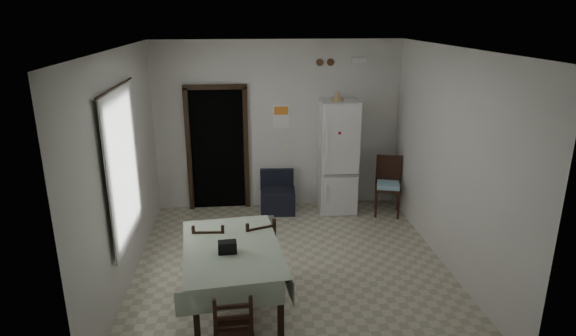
% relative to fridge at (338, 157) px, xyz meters
% --- Properties ---
extents(ground, '(4.50, 4.50, 0.00)m').
position_rel_fridge_xyz_m(ground, '(-0.99, -1.93, -0.97)').
color(ground, '#AFA78F').
rests_on(ground, ground).
extents(ceiling, '(4.20, 4.50, 0.02)m').
position_rel_fridge_xyz_m(ceiling, '(-0.99, -1.93, 1.93)').
color(ceiling, white).
rests_on(ceiling, ground).
extents(wall_back, '(4.20, 0.02, 2.90)m').
position_rel_fridge_xyz_m(wall_back, '(-0.99, 0.32, 0.48)').
color(wall_back, silver).
rests_on(wall_back, ground).
extents(wall_front, '(4.20, 0.02, 2.90)m').
position_rel_fridge_xyz_m(wall_front, '(-0.99, -4.18, 0.48)').
color(wall_front, silver).
rests_on(wall_front, ground).
extents(wall_left, '(0.02, 4.50, 2.90)m').
position_rel_fridge_xyz_m(wall_left, '(-3.09, -1.93, 0.48)').
color(wall_left, silver).
rests_on(wall_left, ground).
extents(wall_right, '(0.02, 4.50, 2.90)m').
position_rel_fridge_xyz_m(wall_right, '(1.11, -1.93, 0.48)').
color(wall_right, silver).
rests_on(wall_right, ground).
extents(doorway, '(1.06, 0.52, 2.22)m').
position_rel_fridge_xyz_m(doorway, '(-2.04, 0.52, 0.09)').
color(doorway, black).
rests_on(doorway, ground).
extents(window_recess, '(0.10, 1.20, 1.60)m').
position_rel_fridge_xyz_m(window_recess, '(-3.14, -2.13, 0.58)').
color(window_recess, silver).
rests_on(window_recess, ground).
extents(curtain, '(0.02, 1.45, 1.85)m').
position_rel_fridge_xyz_m(curtain, '(-3.03, -2.13, 0.58)').
color(curtain, silver).
rests_on(curtain, ground).
extents(curtain_rod, '(0.02, 1.60, 0.02)m').
position_rel_fridge_xyz_m(curtain_rod, '(-3.02, -2.13, 1.53)').
color(curtain_rod, black).
rests_on(curtain_rod, ground).
extents(calendar, '(0.28, 0.02, 0.40)m').
position_rel_fridge_xyz_m(calendar, '(-0.94, 0.31, 0.65)').
color(calendar, white).
rests_on(calendar, ground).
extents(calendar_image, '(0.24, 0.01, 0.14)m').
position_rel_fridge_xyz_m(calendar_image, '(-0.94, 0.30, 0.75)').
color(calendar_image, orange).
rests_on(calendar_image, ground).
extents(light_switch, '(0.08, 0.02, 0.12)m').
position_rel_fridge_xyz_m(light_switch, '(-0.84, 0.31, 0.13)').
color(light_switch, beige).
rests_on(light_switch, ground).
extents(vent_left, '(0.12, 0.03, 0.12)m').
position_rel_fridge_xyz_m(vent_left, '(-0.29, 0.30, 1.55)').
color(vent_left, '#543621').
rests_on(vent_left, ground).
extents(vent_right, '(0.12, 0.03, 0.12)m').
position_rel_fridge_xyz_m(vent_right, '(-0.11, 0.30, 1.55)').
color(vent_right, '#543621').
rests_on(vent_right, ground).
extents(emergency_light, '(0.25, 0.07, 0.09)m').
position_rel_fridge_xyz_m(emergency_light, '(0.36, 0.28, 1.58)').
color(emergency_light, white).
rests_on(emergency_light, ground).
extents(fridge, '(0.66, 0.66, 1.93)m').
position_rel_fridge_xyz_m(fridge, '(0.00, 0.00, 0.00)').
color(fridge, silver).
rests_on(fridge, ground).
extents(tan_cone, '(0.22, 0.22, 0.17)m').
position_rel_fridge_xyz_m(tan_cone, '(-0.05, -0.06, 1.05)').
color(tan_cone, tan).
rests_on(tan_cone, fridge).
extents(navy_seat, '(0.62, 0.60, 0.70)m').
position_rel_fridge_xyz_m(navy_seat, '(-1.03, -0.00, -0.61)').
color(navy_seat, black).
rests_on(navy_seat, ground).
extents(corner_chair, '(0.53, 0.53, 0.99)m').
position_rel_fridge_xyz_m(corner_chair, '(0.82, -0.29, -0.47)').
color(corner_chair, black).
rests_on(corner_chair, ground).
extents(dining_table, '(1.21, 1.70, 0.84)m').
position_rel_fridge_xyz_m(dining_table, '(-1.76, -2.93, -0.55)').
color(dining_table, '#A2B49A').
rests_on(dining_table, ground).
extents(black_bag, '(0.21, 0.13, 0.13)m').
position_rel_fridge_xyz_m(black_bag, '(-1.80, -3.05, -0.07)').
color(black_bag, black).
rests_on(black_bag, dining_table).
extents(dining_chair_far_left, '(0.42, 0.42, 0.93)m').
position_rel_fridge_xyz_m(dining_chair_far_left, '(-2.03, -2.38, -0.50)').
color(dining_chair_far_left, black).
rests_on(dining_chair_far_left, ground).
extents(dining_chair_far_right, '(0.51, 0.51, 0.93)m').
position_rel_fridge_xyz_m(dining_chair_far_right, '(-1.48, -2.33, -0.50)').
color(dining_chair_far_right, black).
rests_on(dining_chair_far_right, ground).
extents(dining_chair_near_head, '(0.40, 0.40, 0.88)m').
position_rel_fridge_xyz_m(dining_chair_near_head, '(-1.75, -3.84, -0.53)').
color(dining_chair_near_head, black).
rests_on(dining_chair_near_head, ground).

